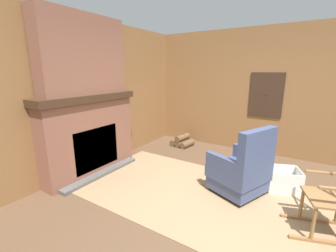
{
  "coord_description": "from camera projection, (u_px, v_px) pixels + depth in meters",
  "views": [
    {
      "loc": [
        0.64,
        -2.4,
        1.77
      ],
      "look_at": [
        -1.23,
        0.54,
        0.9
      ],
      "focal_mm": 24.0,
      "sensor_mm": 36.0,
      "label": 1
    }
  ],
  "objects": [
    {
      "name": "oil_lamp_vase",
      "position": [
        55.0,
        90.0,
        3.25
      ],
      "size": [
        0.1,
        0.1,
        0.3
      ],
      "color": "silver",
      "rests_on": "fireplace_hearth"
    },
    {
      "name": "ground_plane",
      "position": [
        230.0,
        220.0,
        2.72
      ],
      "size": [
        14.0,
        14.0,
        0.0
      ],
      "primitive_type": "plane",
      "color": "brown"
    },
    {
      "name": "wood_panel_wall_back",
      "position": [
        274.0,
        93.0,
        4.59
      ],
      "size": [
        5.88,
        0.09,
        2.64
      ],
      "color": "olive",
      "rests_on": "ground"
    },
    {
      "name": "chimney_breast",
      "position": [
        83.0,
        55.0,
        3.53
      ],
      "size": [
        0.29,
        1.5,
        1.23
      ],
      "color": "brown",
      "rests_on": "fireplace_hearth"
    },
    {
      "name": "fireplace_hearth",
      "position": [
        91.0,
        135.0,
        3.84
      ],
      "size": [
        0.54,
        1.81,
        1.38
      ],
      "color": "brown",
      "rests_on": "ground"
    },
    {
      "name": "firewood_stack",
      "position": [
        182.0,
        141.0,
        5.41
      ],
      "size": [
        0.49,
        0.48,
        0.27
      ],
      "rotation": [
        0.0,
        0.0,
        -0.12
      ],
      "color": "brown",
      "rests_on": "ground"
    },
    {
      "name": "decorative_plate_on_mantel",
      "position": [
        85.0,
        85.0,
        3.7
      ],
      "size": [
        0.08,
        0.3,
        0.29
      ],
      "color": "red",
      "rests_on": "fireplace_hearth"
    },
    {
      "name": "area_rug",
      "position": [
        196.0,
        194.0,
        3.29
      ],
      "size": [
        3.6,
        1.95,
        0.01
      ],
      "color": "#997A56",
      "rests_on": "ground"
    },
    {
      "name": "storage_case",
      "position": [
        112.0,
        87.0,
        4.18
      ],
      "size": [
        0.14,
        0.23,
        0.15
      ],
      "color": "brown",
      "rests_on": "fireplace_hearth"
    },
    {
      "name": "wood_panel_wall_left",
      "position": [
        79.0,
        98.0,
        3.8
      ],
      "size": [
        0.06,
        5.88,
        2.64
      ],
      "color": "olive",
      "rests_on": "ground"
    },
    {
      "name": "laundry_basket",
      "position": [
        283.0,
        179.0,
        3.38
      ],
      "size": [
        0.57,
        0.52,
        0.34
      ],
      "rotation": [
        0.0,
        0.0,
        0.38
      ],
      "color": "white",
      "rests_on": "ground"
    },
    {
      "name": "rocking_chair",
      "position": [
        334.0,
        199.0,
        2.39
      ],
      "size": [
        0.89,
        0.65,
        1.3
      ],
      "rotation": [
        0.0,
        0.0,
        3.47
      ],
      "color": "olive",
      "rests_on": "ground"
    },
    {
      "name": "armchair",
      "position": [
        241.0,
        171.0,
        3.22
      ],
      "size": [
        0.88,
        0.89,
        1.03
      ],
      "rotation": [
        0.0,
        0.0,
        2.75
      ],
      "color": "#3D4C75",
      "rests_on": "ground"
    }
  ]
}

